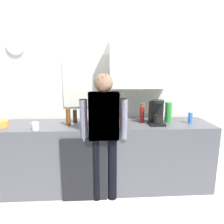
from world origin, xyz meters
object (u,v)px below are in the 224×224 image
Objects in this scene: bottle_clear_soda at (168,112)px; person_guest at (104,128)px; bottle_olive_oil at (142,112)px; bottle_green_wine at (116,115)px; coffee_maker at (156,114)px; potted_plant at (106,115)px; bottle_amber_beer at (68,117)px; bottle_red_vinegar at (142,115)px; bottle_dark_sauce at (75,116)px; cup_white_mug at (35,126)px; person_at_sink at (104,128)px; dish_soap at (190,118)px.

person_guest is (-0.90, -0.33, -0.11)m from bottle_clear_soda.
bottle_olive_oil is 0.50m from bottle_green_wine.
bottle_olive_oil is at bearing 121.52° from coffee_maker.
coffee_maker is 0.67m from potted_plant.
bottle_amber_beer is (-1.35, -0.08, -0.02)m from bottle_clear_soda.
bottle_red_vinegar is 0.51m from potted_plant.
bottle_dark_sauce is at bearing 176.21° from bottle_red_vinegar.
bottle_red_vinegar is (-0.03, -0.12, -0.02)m from bottle_olive_oil.
cup_white_mug is (-1.53, -0.16, -0.10)m from coffee_maker.
bottle_green_wine is 0.42m from bottle_red_vinegar.
bottle_olive_oil is at bearing 11.61° from bottle_amber_beer.
bottle_green_wine reaches higher than bottle_amber_beer.
cup_white_mug is at bearing -168.81° from bottle_red_vinegar.
person_at_sink is (-0.53, -0.33, -0.08)m from bottle_red_vinegar.
person_at_sink is (-0.70, -0.23, -0.12)m from coffee_maker.
potted_plant is at bearing 11.44° from cup_white_mug.
person_guest is (-1.18, -0.25, -0.05)m from dish_soap.
bottle_red_vinegar is at bearing 147.92° from coffee_maker.
cup_white_mug is (-0.44, -0.33, -0.04)m from bottle_dark_sauce.
person_at_sink is (0.83, -0.06, -0.02)m from cup_white_mug.
bottle_dark_sauce is (-1.09, 0.17, -0.06)m from coffee_maker.
bottle_amber_beer is 0.53m from person_guest.
potted_plant is 0.26m from person_at_sink.
person_at_sink is (0.46, -0.25, -0.09)m from bottle_amber_beer.
bottle_olive_oil is at bearing 37.60° from bottle_green_wine.
dish_soap is (2.01, 0.19, 0.03)m from cup_white_mug.
person_guest is at bearing -162.17° from coffee_maker.
bottle_clear_soda is 1.22× the size of bottle_amber_beer.
potted_plant is (-0.53, -0.22, 0.01)m from bottle_olive_oil.
bottle_olive_oil is 0.83× the size of bottle_green_wine.
person_guest is at bearing -140.83° from bottle_olive_oil.
coffee_maker is 0.21× the size of person_guest.
bottle_green_wine is at bearing -174.22° from dish_soap.
bottle_clear_soda is at bearing 23.94° from person_at_sink.
bottle_clear_soda reaches higher than potted_plant.
bottle_red_vinegar is (-0.17, 0.11, -0.04)m from coffee_maker.
bottle_green_wine is at bearing 4.96° from cup_white_mug.
dish_soap reaches higher than cup_white_mug.
dish_soap is (0.28, -0.08, -0.06)m from bottle_clear_soda.
bottle_olive_oil is 0.65m from dish_soap.
person_at_sink is at bearing 180.00° from person_guest.
coffee_maker reaches higher than bottle_amber_beer.
bottle_dark_sauce is 0.61m from bottle_green_wine.
dish_soap is 0.11× the size of person_at_sink.
bottle_red_vinegar is at bearing 4.94° from bottle_amber_beer.
bottle_olive_oil is at bearing 76.84° from bottle_red_vinegar.
bottle_green_wine is (0.62, -0.10, 0.03)m from bottle_amber_beer.
coffee_maker is 1.32× the size of bottle_olive_oil.
bottle_green_wine is at bearing -163.10° from person_guest.
coffee_maker is 0.21× the size of person_at_sink.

